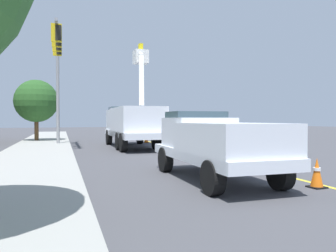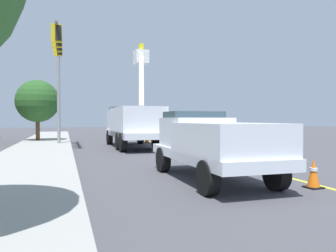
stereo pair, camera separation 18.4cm
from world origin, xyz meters
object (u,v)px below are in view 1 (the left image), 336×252
(utility_bucket_truck, at_px, (132,122))
(passing_minivan, at_px, (178,129))
(service_pickup_truck, at_px, (215,142))
(traffic_cone_leading, at_px, (317,173))
(traffic_cone_mid_front, at_px, (146,138))
(traffic_signal_mast, at_px, (58,59))

(utility_bucket_truck, height_order, passing_minivan, utility_bucket_truck)
(service_pickup_truck, bearing_deg, traffic_cone_leading, -136.37)
(service_pickup_truck, relative_size, passing_minivan, 1.17)
(traffic_cone_leading, bearing_deg, traffic_cone_mid_front, -3.20)
(service_pickup_truck, distance_m, passing_minivan, 18.92)
(traffic_signal_mast, bearing_deg, service_pickup_truck, -165.28)
(traffic_cone_mid_front, bearing_deg, utility_bucket_truck, 149.01)
(traffic_cone_leading, bearing_deg, traffic_signal_mast, 19.30)
(service_pickup_truck, height_order, traffic_cone_leading, service_pickup_truck)
(utility_bucket_truck, distance_m, traffic_cone_leading, 14.07)
(utility_bucket_truck, height_order, traffic_signal_mast, traffic_signal_mast)
(service_pickup_truck, relative_size, traffic_cone_leading, 7.23)
(utility_bucket_truck, bearing_deg, passing_minivan, -44.75)
(passing_minivan, relative_size, traffic_cone_leading, 6.20)
(traffic_cone_leading, bearing_deg, utility_bucket_truck, 4.42)
(utility_bucket_truck, xyz_separation_m, traffic_signal_mast, (1.82, 4.45, 4.06))
(utility_bucket_truck, height_order, service_pickup_truck, utility_bucket_truck)
(service_pickup_truck, relative_size, traffic_signal_mast, 0.70)
(service_pickup_truck, xyz_separation_m, passing_minivan, (17.74, -6.55, -0.15))
(passing_minivan, bearing_deg, traffic_cone_mid_front, 122.70)
(service_pickup_truck, bearing_deg, traffic_cone_mid_front, -10.60)
(utility_bucket_truck, xyz_separation_m, traffic_cone_mid_front, (3.42, -2.05, -1.21))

